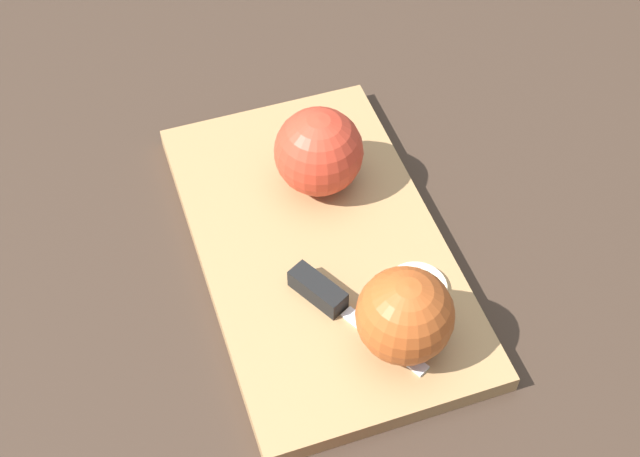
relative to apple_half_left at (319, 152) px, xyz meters
The scene contains 6 objects.
ground_plane 0.10m from the apple_half_left, 25.99° to the right, with size 4.00×4.00×0.00m, color #38281E.
cutting_board 0.10m from the apple_half_left, 25.99° to the right, with size 0.43×0.28×0.02m.
apple_half_left is the anchor object (origin of this frame).
apple_half_right 0.21m from the apple_half_left, ahead, with size 0.09×0.09×0.09m.
knife 0.15m from the apple_half_left, 24.42° to the right, with size 0.15×0.07×0.02m.
apple_slice 0.17m from the apple_half_left, ahead, with size 0.06×0.06×0.01m.
Camera 1 is at (0.48, -0.24, 0.70)m, focal length 50.00 mm.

